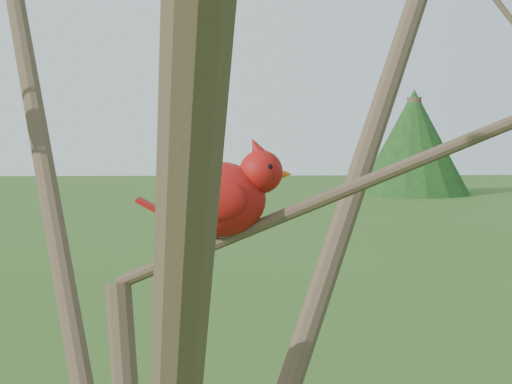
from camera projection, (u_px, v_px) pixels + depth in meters
crabapple_tree at (166, 160)px, 0.93m from camera, size 2.35×2.05×2.95m
cardinal at (224, 195)px, 1.05m from camera, size 0.21×0.11×0.15m
distant_trees at (110, 150)px, 25.22m from camera, size 37.56×9.72×3.77m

